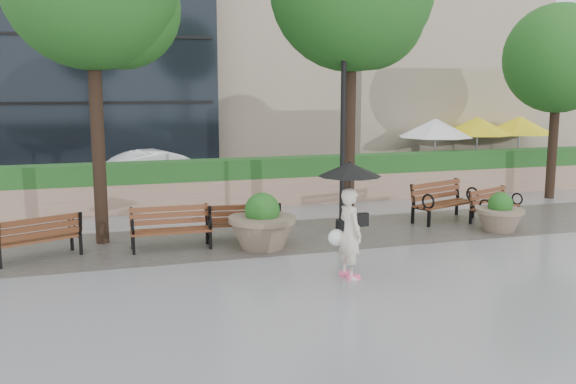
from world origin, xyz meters
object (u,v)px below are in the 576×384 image
object	(u,v)px
bench_0	(38,247)
bench_3	(443,210)
planter_left	(262,227)
car_right	(164,172)
bench_4	(494,212)
bench_2	(243,230)
planter_right	(500,216)
bench_1	(171,237)
lamppost	(343,151)
pedestrian	(350,208)

from	to	relation	value
bench_0	bench_3	bearing A→B (deg)	161.91
bench_3	bench_0	bearing A→B (deg)	164.45
planter_left	car_right	world-z (taller)	car_right
bench_4	bench_2	bearing A→B (deg)	158.08
bench_0	planter_right	world-z (taller)	planter_right
car_right	bench_2	bearing A→B (deg)	172.96
bench_0	bench_3	xyz separation A→B (m)	(9.56, 0.84, 0.03)
bench_1	planter_left	bearing A→B (deg)	-14.10
lamppost	car_right	distance (m)	7.61
planter_left	pedestrian	distance (m)	2.74
bench_0	car_right	xyz separation A→B (m)	(3.30, 7.18, 0.43)
bench_2	bench_3	xyz separation A→B (m)	(5.33, 0.55, 0.04)
bench_2	pedestrian	world-z (taller)	pedestrian
bench_0	bench_3	distance (m)	9.59
bench_4	planter_left	distance (m)	6.35
bench_0	car_right	world-z (taller)	car_right
bench_1	planter_right	distance (m)	7.63
bench_1	planter_left	distance (m)	1.92
bench_4	pedestrian	size ratio (longest dim) A/B	0.79
bench_3	planter_left	distance (m)	5.27
bench_4	planter_right	bearing A→B (deg)	-141.49
bench_3	planter_right	xyz separation A→B (m)	(0.67, -1.41, 0.07)
lamppost	car_right	bearing A→B (deg)	116.33
bench_2	lamppost	distance (m)	2.92
bench_2	planter_left	xyz separation A→B (m)	(0.23, -0.77, 0.21)
bench_3	car_right	size ratio (longest dim) A/B	0.46
planter_left	planter_right	bearing A→B (deg)	-0.88
planter_right	pedestrian	distance (m)	5.45
bench_3	planter_right	size ratio (longest dim) A/B	1.76
bench_4	bench_3	bearing A→B (deg)	136.39
planter_right	pedestrian	bearing A→B (deg)	-153.98
bench_1	bench_2	xyz separation A→B (m)	(1.62, 0.28, -0.01)
bench_1	car_right	world-z (taller)	car_right
bench_2	planter_right	bearing A→B (deg)	176.77
bench_1	pedestrian	distance (m)	4.16
pedestrian	planter_right	bearing A→B (deg)	-71.84
bench_2	planter_right	size ratio (longest dim) A/B	1.48
planter_right	pedestrian	world-z (taller)	pedestrian
bench_0	pedestrian	size ratio (longest dim) A/B	0.85
bench_2	car_right	bearing A→B (deg)	-77.33
planter_left	pedestrian	size ratio (longest dim) A/B	0.69
bench_1	bench_3	bearing A→B (deg)	7.53
bench_2	bench_3	distance (m)	5.35
bench_1	bench_3	xyz separation A→B (m)	(6.94, 0.83, 0.03)
car_right	bench_4	bearing A→B (deg)	-147.11
bench_0	pedestrian	distance (m)	6.22
bench_4	lamppost	bearing A→B (deg)	156.46
planter_left	bench_2	bearing A→B (deg)	106.41
bench_0	planter_left	size ratio (longest dim) A/B	1.24
planter_right	car_right	xyz separation A→B (m)	(-6.93, 7.74, 0.33)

